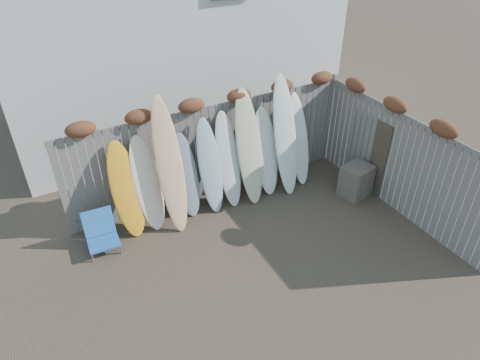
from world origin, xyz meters
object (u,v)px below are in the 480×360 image
wooden_crate (356,181)px  lattice_panel (369,152)px  beach_chair (101,232)px  surfboard_0 (126,190)px

wooden_crate → lattice_panel: (0.42, 0.20, 0.48)m
beach_chair → surfboard_0: bearing=20.8°
surfboard_0 → beach_chair: bearing=-162.1°
wooden_crate → lattice_panel: 0.67m
lattice_panel → surfboard_0: bearing=174.7°
wooden_crate → surfboard_0: (-4.50, 1.14, 0.56)m
wooden_crate → lattice_panel: bearing=25.5°
beach_chair → lattice_panel: 5.60m
beach_chair → wooden_crate: 5.19m
beach_chair → surfboard_0: size_ratio=0.38×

